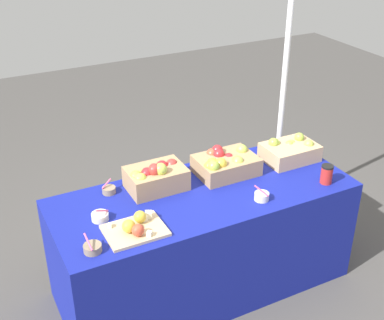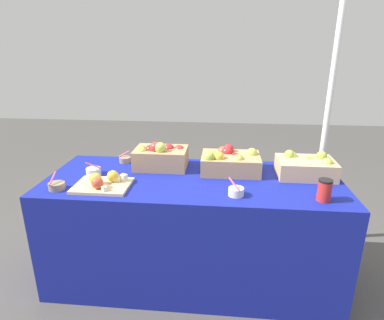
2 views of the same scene
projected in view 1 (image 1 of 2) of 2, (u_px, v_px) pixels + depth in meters
ground_plane at (203, 283)px, 3.56m from camera, size 10.00×10.00×0.00m
table at (203, 240)px, 3.38m from camera, size 1.90×0.76×0.74m
apple_crate_left at (290, 151)px, 3.56m from camera, size 0.36×0.26×0.16m
apple_crate_middle at (225, 164)px, 3.38m from camera, size 0.39×0.28×0.17m
apple_crate_right at (155, 177)px, 3.20m from camera, size 0.36×0.25×0.20m
cutting_board_front at (135, 227)px, 2.83m from camera, size 0.33×0.25×0.09m
sample_bowl_near at (92, 248)px, 2.68m from camera, size 0.10×0.10×0.10m
sample_bowl_mid at (262, 196)px, 3.12m from camera, size 0.09×0.09×0.11m
sample_bowl_far at (109, 190)px, 3.19m from camera, size 0.09×0.08×0.08m
sample_bowl_extra at (100, 216)px, 2.93m from camera, size 0.10×0.10×0.10m
coffee_cup at (327, 174)px, 3.28m from camera, size 0.08×0.08×0.12m
tent_pole at (282, 101)px, 3.89m from camera, size 0.04×0.04×1.96m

